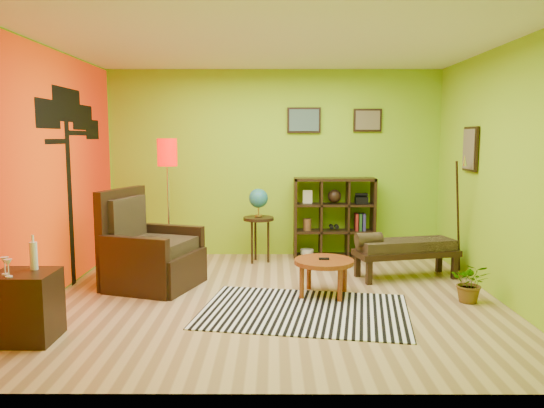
{
  "coord_description": "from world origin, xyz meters",
  "views": [
    {
      "loc": [
        -0.0,
        -5.78,
        1.8
      ],
      "look_at": [
        -0.02,
        0.14,
        1.05
      ],
      "focal_mm": 35.0,
      "sensor_mm": 36.0,
      "label": 1
    }
  ],
  "objects_px": {
    "bench": "(403,248)",
    "cube_shelf": "(335,218)",
    "floor_lamp": "(168,164)",
    "coffee_table": "(324,265)",
    "side_cabinet": "(26,306)",
    "potted_plant": "(470,287)",
    "armchair": "(149,257)",
    "globe_table": "(258,207)"
  },
  "relations": [
    {
      "from": "floor_lamp",
      "to": "bench",
      "type": "xyz_separation_m",
      "value": [
        3.07,
        -0.39,
        -1.05
      ]
    },
    {
      "from": "armchair",
      "to": "globe_table",
      "type": "bearing_deg",
      "value": 43.97
    },
    {
      "from": "armchair",
      "to": "potted_plant",
      "type": "bearing_deg",
      "value": -9.81
    },
    {
      "from": "floor_lamp",
      "to": "potted_plant",
      "type": "xyz_separation_m",
      "value": [
        3.56,
        -1.4,
        -1.27
      ]
    },
    {
      "from": "floor_lamp",
      "to": "globe_table",
      "type": "bearing_deg",
      "value": 22.11
    },
    {
      "from": "armchair",
      "to": "floor_lamp",
      "type": "xyz_separation_m",
      "value": [
        0.1,
        0.77,
        1.08
      ]
    },
    {
      "from": "coffee_table",
      "to": "side_cabinet",
      "type": "xyz_separation_m",
      "value": [
        -2.77,
        -1.36,
        -0.04
      ]
    },
    {
      "from": "cube_shelf",
      "to": "potted_plant",
      "type": "distance_m",
      "value": 2.54
    },
    {
      "from": "armchair",
      "to": "cube_shelf",
      "type": "xyz_separation_m",
      "value": [
        2.43,
        1.54,
        0.24
      ]
    },
    {
      "from": "side_cabinet",
      "to": "cube_shelf",
      "type": "height_order",
      "value": "cube_shelf"
    },
    {
      "from": "side_cabinet",
      "to": "floor_lamp",
      "type": "height_order",
      "value": "floor_lamp"
    },
    {
      "from": "cube_shelf",
      "to": "potted_plant",
      "type": "relative_size",
      "value": 2.71
    },
    {
      "from": "side_cabinet",
      "to": "potted_plant",
      "type": "bearing_deg",
      "value": 14.29
    },
    {
      "from": "globe_table",
      "to": "bench",
      "type": "height_order",
      "value": "globe_table"
    },
    {
      "from": "cube_shelf",
      "to": "potted_plant",
      "type": "xyz_separation_m",
      "value": [
        1.24,
        -2.18,
        -0.43
      ]
    },
    {
      "from": "globe_table",
      "to": "potted_plant",
      "type": "distance_m",
      "value": 3.1
    },
    {
      "from": "armchair",
      "to": "floor_lamp",
      "type": "bearing_deg",
      "value": 82.34
    },
    {
      "from": "globe_table",
      "to": "cube_shelf",
      "type": "distance_m",
      "value": 1.19
    },
    {
      "from": "bench",
      "to": "floor_lamp",
      "type": "bearing_deg",
      "value": 172.71
    },
    {
      "from": "armchair",
      "to": "bench",
      "type": "height_order",
      "value": "armchair"
    },
    {
      "from": "bench",
      "to": "cube_shelf",
      "type": "bearing_deg",
      "value": 122.47
    },
    {
      "from": "globe_table",
      "to": "cube_shelf",
      "type": "bearing_deg",
      "value": 14.37
    },
    {
      "from": "armchair",
      "to": "cube_shelf",
      "type": "bearing_deg",
      "value": 32.37
    },
    {
      "from": "floor_lamp",
      "to": "globe_table",
      "type": "height_order",
      "value": "floor_lamp"
    },
    {
      "from": "side_cabinet",
      "to": "cube_shelf",
      "type": "relative_size",
      "value": 0.78
    },
    {
      "from": "floor_lamp",
      "to": "potted_plant",
      "type": "distance_m",
      "value": 4.03
    },
    {
      "from": "floor_lamp",
      "to": "bench",
      "type": "relative_size",
      "value": 1.28
    },
    {
      "from": "coffee_table",
      "to": "globe_table",
      "type": "xyz_separation_m",
      "value": [
        -0.79,
        1.63,
        0.45
      ]
    },
    {
      "from": "potted_plant",
      "to": "floor_lamp",
      "type": "bearing_deg",
      "value": 158.56
    },
    {
      "from": "armchair",
      "to": "floor_lamp",
      "type": "relative_size",
      "value": 0.68
    },
    {
      "from": "potted_plant",
      "to": "globe_table",
      "type": "bearing_deg",
      "value": 141.52
    },
    {
      "from": "cube_shelf",
      "to": "bench",
      "type": "xyz_separation_m",
      "value": [
        0.74,
        -1.17,
        -0.21
      ]
    },
    {
      "from": "cube_shelf",
      "to": "floor_lamp",
      "type": "bearing_deg",
      "value": -161.58
    },
    {
      "from": "coffee_table",
      "to": "side_cabinet",
      "type": "bearing_deg",
      "value": -153.79
    },
    {
      "from": "coffee_table",
      "to": "bench",
      "type": "height_order",
      "value": "bench"
    },
    {
      "from": "coffee_table",
      "to": "globe_table",
      "type": "height_order",
      "value": "globe_table"
    },
    {
      "from": "armchair",
      "to": "globe_table",
      "type": "distance_m",
      "value": 1.86
    },
    {
      "from": "globe_table",
      "to": "bench",
      "type": "distance_m",
      "value": 2.11
    },
    {
      "from": "floor_lamp",
      "to": "cube_shelf",
      "type": "relative_size",
      "value": 1.48
    },
    {
      "from": "armchair",
      "to": "potted_plant",
      "type": "height_order",
      "value": "armchair"
    },
    {
      "from": "armchair",
      "to": "cube_shelf",
      "type": "distance_m",
      "value": 2.89
    },
    {
      "from": "floor_lamp",
      "to": "bench",
      "type": "height_order",
      "value": "floor_lamp"
    }
  ]
}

